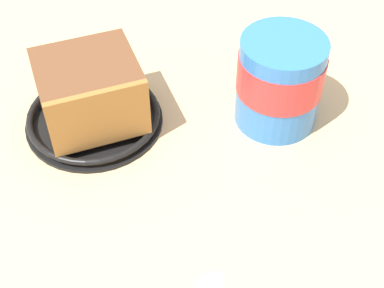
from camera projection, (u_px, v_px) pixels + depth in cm
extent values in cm
cube|color=tan|center=(149.00, 168.00, 55.25)|extent=(123.56, 123.56, 3.29)
cylinder|color=black|center=(94.00, 120.00, 57.02)|extent=(13.78, 13.78, 0.68)
torus|color=black|center=(94.00, 115.00, 56.53)|extent=(13.34, 13.34, 0.66)
cube|color=#9E662D|center=(94.00, 115.00, 56.56)|extent=(11.34, 11.91, 0.60)
cube|color=brown|center=(89.00, 89.00, 54.04)|extent=(11.34, 11.91, 6.33)
cube|color=#9E662D|center=(100.00, 119.00, 51.22)|extent=(4.48, 8.72, 6.33)
cylinder|color=#3372BF|center=(279.00, 82.00, 54.40)|extent=(8.20, 8.20, 9.37)
cylinder|color=red|center=(281.00, 73.00, 53.56)|extent=(8.36, 8.36, 3.87)
cylinder|color=brown|center=(282.00, 64.00, 52.80)|extent=(7.22, 7.22, 0.40)
torus|color=#3372BF|center=(285.00, 56.00, 57.13)|extent=(3.69, 5.13, 5.28)
ellipsoid|color=silver|center=(210.00, 283.00, 44.31)|extent=(2.38, 3.24, 0.80)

